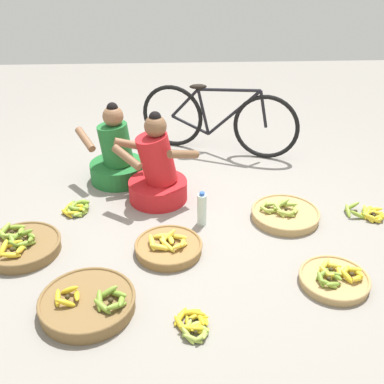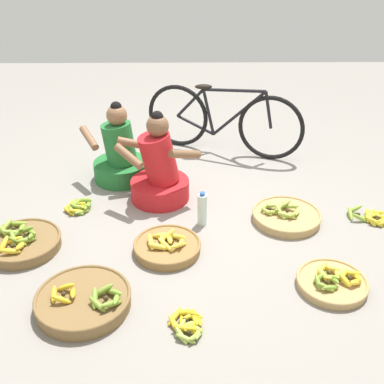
{
  "view_description": "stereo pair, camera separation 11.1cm",
  "coord_description": "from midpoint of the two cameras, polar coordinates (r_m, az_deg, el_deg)",
  "views": [
    {
      "loc": [
        -0.15,
        -3.34,
        2.17
      ],
      "look_at": [
        0.0,
        -0.2,
        0.35
      ],
      "focal_mm": 43.94,
      "sensor_mm": 36.0,
      "label": 1
    },
    {
      "loc": [
        -0.04,
        -3.35,
        2.17
      ],
      "look_at": [
        0.0,
        -0.2,
        0.35
      ],
      "focal_mm": 43.94,
      "sensor_mm": 36.0,
      "label": 2
    }
  ],
  "objects": [
    {
      "name": "loose_bananas_mid_left",
      "position": [
        4.21,
        21.69,
        -2.85
      ],
      "size": [
        0.33,
        0.28,
        0.1
      ],
      "color": "yellow",
      "rests_on": "ground"
    },
    {
      "name": "banana_basket_back_center",
      "position": [
        3.79,
        -19.1,
        -5.76
      ],
      "size": [
        0.57,
        0.57,
        0.17
      ],
      "color": "brown",
      "rests_on": "ground"
    },
    {
      "name": "loose_bananas_back_right",
      "position": [
        4.17,
        -12.79,
        -1.71
      ],
      "size": [
        0.26,
        0.28,
        0.09
      ],
      "color": "olive",
      "rests_on": "ground"
    },
    {
      "name": "vendor_woman_front",
      "position": [
        4.11,
        -3.22,
        2.42
      ],
      "size": [
        0.75,
        0.52,
        0.83
      ],
      "color": "red",
      "rests_on": "ground"
    },
    {
      "name": "banana_basket_mid_right",
      "position": [
        4.0,
        12.15,
        -2.83
      ],
      "size": [
        0.57,
        0.57,
        0.15
      ],
      "color": "tan",
      "rests_on": "ground"
    },
    {
      "name": "loose_bananas_near_vendor",
      "position": [
        2.99,
        0.55,
        -15.76
      ],
      "size": [
        0.24,
        0.3,
        0.08
      ],
      "color": "#9EB747",
      "rests_on": "ground"
    },
    {
      "name": "bicycle_leaning",
      "position": [
        4.99,
        4.38,
        8.66
      ],
      "size": [
        1.61,
        0.65,
        0.73
      ],
      "color": "black",
      "rests_on": "ground"
    },
    {
      "name": "banana_basket_back_left",
      "position": [
        3.56,
        -2.13,
        -6.59
      ],
      "size": [
        0.51,
        0.51,
        0.15
      ],
      "color": "olive",
      "rests_on": "ground"
    },
    {
      "name": "banana_basket_front_right",
      "position": [
        3.16,
        -12.02,
        -12.71
      ],
      "size": [
        0.62,
        0.62,
        0.17
      ],
      "color": "brown",
      "rests_on": "ground"
    },
    {
      "name": "banana_basket_near_bicycle",
      "position": [
        3.4,
        17.59,
        -10.38
      ],
      "size": [
        0.49,
        0.49,
        0.13
      ],
      "color": "tan",
      "rests_on": "ground"
    },
    {
      "name": "vendor_woman_behind",
      "position": [
        4.5,
        -8.05,
        4.4
      ],
      "size": [
        0.69,
        0.52,
        0.78
      ],
      "color": "#237233",
      "rests_on": "ground"
    },
    {
      "name": "water_bottle",
      "position": [
        3.81,
        2.08,
        -2.12
      ],
      "size": [
        0.08,
        0.08,
        0.3
      ],
      "color": "silver",
      "rests_on": "ground"
    },
    {
      "name": "ground_plane",
      "position": [
        3.99,
        0.76,
        -2.93
      ],
      "size": [
        10.0,
        10.0,
        0.0
      ],
      "primitive_type": "plane",
      "color": "gray"
    }
  ]
}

